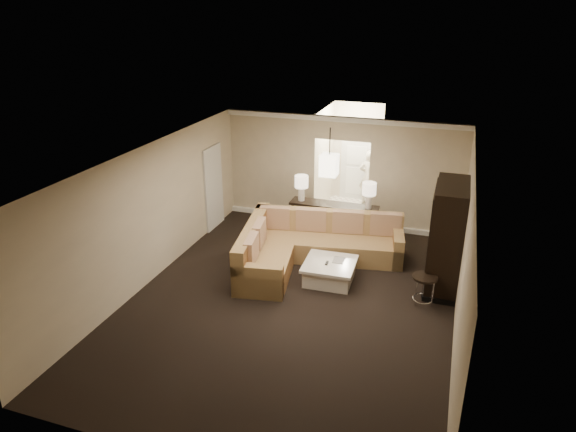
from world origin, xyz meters
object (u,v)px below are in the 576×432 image
(coffee_table, at_px, (330,271))
(drink_table, at_px, (424,284))
(console_table, at_px, (333,217))
(armoire, at_px, (446,239))
(person, at_px, (369,175))
(sectional_sofa, at_px, (307,246))

(coffee_table, xyz_separation_m, drink_table, (1.90, -0.29, 0.21))
(console_table, xyz_separation_m, armoire, (2.66, -1.67, 0.54))
(coffee_table, bearing_deg, armoire, 13.57)
(drink_table, relative_size, person, 0.33)
(armoire, bearing_deg, sectional_sofa, 178.14)
(sectional_sofa, distance_m, console_table, 1.59)
(coffee_table, height_order, armoire, armoire)
(armoire, bearing_deg, person, 118.83)
(coffee_table, xyz_separation_m, console_table, (-0.47, 2.20, 0.28))
(drink_table, distance_m, person, 5.29)
(sectional_sofa, height_order, coffee_table, sectional_sofa)
(sectional_sofa, relative_size, coffee_table, 3.25)
(armoire, xyz_separation_m, drink_table, (-0.29, -0.82, -0.62))
(console_table, relative_size, person, 1.22)
(console_table, xyz_separation_m, person, (0.42, 2.40, 0.39))
(sectional_sofa, distance_m, person, 4.05)
(console_table, height_order, armoire, armoire)
(console_table, height_order, person, person)
(person, bearing_deg, console_table, 85.83)
(coffee_table, relative_size, console_table, 0.50)
(drink_table, bearing_deg, sectional_sofa, 160.41)
(sectional_sofa, height_order, console_table, sectional_sofa)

